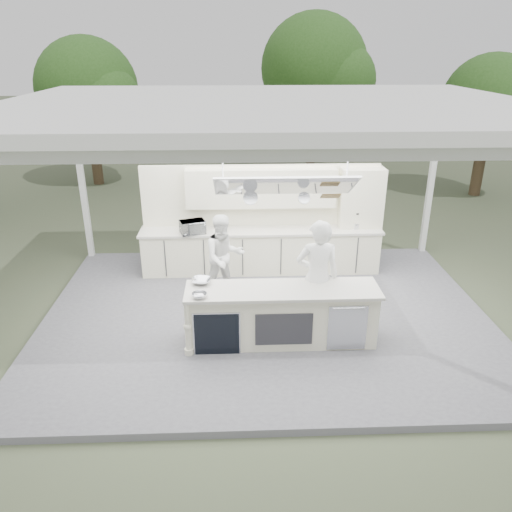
{
  "coord_description": "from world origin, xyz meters",
  "views": [
    {
      "loc": [
        -0.51,
        -7.97,
        4.63
      ],
      "look_at": [
        -0.17,
        0.4,
        1.09
      ],
      "focal_mm": 35.0,
      "sensor_mm": 36.0,
      "label": 1
    }
  ],
  "objects_px": {
    "head_chef": "(317,277)",
    "sous_chef": "(224,257)",
    "demo_island": "(281,315)",
    "back_counter": "(261,250)"
  },
  "relations": [
    {
      "from": "back_counter",
      "to": "head_chef",
      "type": "relative_size",
      "value": 2.56
    },
    {
      "from": "back_counter",
      "to": "sous_chef",
      "type": "relative_size",
      "value": 3.07
    },
    {
      "from": "head_chef",
      "to": "sous_chef",
      "type": "xyz_separation_m",
      "value": [
        -1.56,
        1.29,
        -0.16
      ]
    },
    {
      "from": "demo_island",
      "to": "back_counter",
      "type": "height_order",
      "value": "same"
    },
    {
      "from": "head_chef",
      "to": "back_counter",
      "type": "bearing_deg",
      "value": -72.86
    },
    {
      "from": "sous_chef",
      "to": "head_chef",
      "type": "bearing_deg",
      "value": -58.96
    },
    {
      "from": "demo_island",
      "to": "head_chef",
      "type": "xyz_separation_m",
      "value": [
        0.62,
        0.33,
        0.51
      ]
    },
    {
      "from": "demo_island",
      "to": "head_chef",
      "type": "distance_m",
      "value": 0.87
    },
    {
      "from": "back_counter",
      "to": "sous_chef",
      "type": "bearing_deg",
      "value": -122.64
    },
    {
      "from": "sous_chef",
      "to": "demo_island",
      "type": "bearing_deg",
      "value": -79.39
    }
  ]
}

